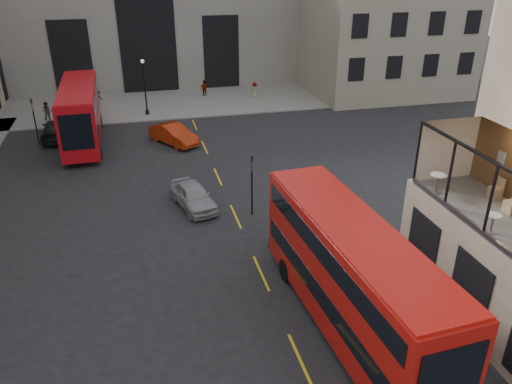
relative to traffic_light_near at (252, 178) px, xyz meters
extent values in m
plane|color=black|center=(1.00, -12.00, -2.42)|extent=(140.00, 140.00, 0.00)
cube|color=black|center=(5.98, -12.00, -0.42)|extent=(0.08, 9.20, 3.00)
cube|color=beige|center=(7.50, -7.00, 3.62)|extent=(3.00, 0.04, 2.90)
cube|color=slate|center=(6.00, -12.00, 2.28)|extent=(0.12, 10.00, 0.18)
cube|color=black|center=(6.00, -12.00, 5.03)|extent=(0.12, 10.00, 0.10)
cube|color=beige|center=(8.92, -8.80, 3.78)|extent=(0.04, 0.45, 0.55)
cube|color=#C8B396|center=(7.50, -12.00, -0.17)|extent=(3.00, 11.00, 4.50)
cube|color=gray|center=(-4.00, 36.00, 6.58)|extent=(34.00, 10.00, 18.00)
cube|color=black|center=(-4.00, 30.96, 2.58)|extent=(6.00, 0.12, 10.00)
cube|color=black|center=(-12.00, 30.96, 1.58)|extent=(4.00, 0.12, 8.00)
cube|color=black|center=(4.00, 30.96, 1.58)|extent=(4.00, 0.12, 8.00)
cube|color=slate|center=(-5.00, 26.00, -2.36)|extent=(40.00, 12.00, 0.12)
cylinder|color=black|center=(0.00, 0.00, -1.02)|extent=(0.10, 0.10, 2.80)
imported|color=black|center=(0.00, 0.00, 0.88)|extent=(0.16, 0.20, 1.00)
cylinder|color=black|center=(-14.00, 16.00, -1.02)|extent=(0.10, 0.10, 2.80)
imported|color=black|center=(-14.00, 16.00, 0.88)|extent=(0.16, 0.20, 1.00)
cylinder|color=black|center=(-5.00, 22.00, 0.08)|extent=(0.14, 0.14, 5.00)
cylinder|color=black|center=(-5.00, 22.00, -2.17)|extent=(0.36, 0.36, 0.50)
sphere|color=silver|center=(-5.00, 22.00, 2.73)|extent=(0.36, 0.36, 0.36)
cube|color=#A6100B|center=(1.50, -10.56, 0.14)|extent=(3.50, 12.17, 4.26)
cube|color=black|center=(1.50, -10.56, -0.46)|extent=(3.50, 11.52, 0.87)
cube|color=black|center=(1.50, -10.56, 1.46)|extent=(3.50, 11.52, 0.87)
cube|color=#A6100B|center=(1.50, -10.56, 2.31)|extent=(3.38, 11.93, 0.13)
cylinder|color=black|center=(0.01, -6.80, -1.88)|extent=(0.38, 1.11, 1.09)
cylinder|color=black|center=(2.50, -6.64, -1.88)|extent=(0.38, 1.11, 1.09)
cylinder|color=black|center=(3.01, -14.68, -1.88)|extent=(0.38, 1.11, 1.09)
cube|color=#B70C13|center=(-10.41, 15.69, 0.10)|extent=(2.95, 11.88, 4.19)
cube|color=black|center=(-10.41, 15.69, -0.49)|extent=(2.97, 11.23, 0.86)
cube|color=black|center=(-10.41, 15.69, 1.39)|extent=(2.97, 11.23, 0.86)
cube|color=#B70C13|center=(-10.41, 15.69, 2.23)|extent=(2.83, 11.64, 0.13)
cylinder|color=black|center=(-11.71, 19.45, -1.89)|extent=(0.32, 1.08, 1.07)
cylinder|color=black|center=(-9.27, 19.50, -1.89)|extent=(0.32, 1.08, 1.07)
cylinder|color=black|center=(-11.54, 11.53, -1.89)|extent=(0.32, 1.08, 1.07)
cylinder|color=black|center=(-9.09, 11.58, -1.89)|extent=(0.32, 1.08, 1.07)
imported|color=#94979B|center=(-3.24, 1.86, -1.67)|extent=(2.80, 4.76, 1.52)
imported|color=#A8280A|center=(-3.28, 13.53, -1.64)|extent=(3.95, 4.95, 1.58)
imported|color=black|center=(-12.71, 17.26, -1.65)|extent=(2.27, 5.39, 1.55)
imported|color=gray|center=(0.78, -3.83, -1.91)|extent=(2.07, 1.28, 1.03)
imported|color=#B9DB17|center=(0.51, -3.35, -1.56)|extent=(0.47, 0.67, 1.74)
imported|color=gray|center=(-13.95, 22.21, -1.50)|extent=(0.96, 0.77, 1.86)
imported|color=gray|center=(-9.61, 26.62, -1.64)|extent=(1.09, 1.16, 1.57)
imported|color=gray|center=(1.41, 27.44, -1.52)|extent=(1.13, 0.67, 1.81)
imported|color=gray|center=(6.62, 26.01, -1.62)|extent=(0.89, 0.93, 1.61)
cylinder|color=beige|center=(6.44, -11.86, 2.89)|extent=(0.59, 0.59, 0.04)
cylinder|color=slate|center=(6.44, -11.86, 2.54)|extent=(0.08, 0.08, 0.68)
cylinder|color=slate|center=(6.44, -11.86, 2.19)|extent=(0.43, 0.43, 0.03)
cylinder|color=white|center=(6.37, -8.25, 2.99)|extent=(0.67, 0.67, 0.04)
cylinder|color=slate|center=(6.37, -8.25, 2.59)|extent=(0.09, 0.09, 0.79)
cylinder|color=slate|center=(6.37, -8.25, 2.19)|extent=(0.49, 0.49, 0.03)
cube|color=#DAAF7E|center=(8.21, -10.70, 2.42)|extent=(0.50, 0.50, 0.50)
cube|color=tan|center=(8.49, -9.37, 2.42)|extent=(0.46, 0.46, 0.48)
cube|color=tan|center=(8.69, -9.37, 2.87)|extent=(0.05, 0.45, 0.43)
camera|label=1|loc=(-6.17, -25.57, 11.72)|focal=35.00mm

